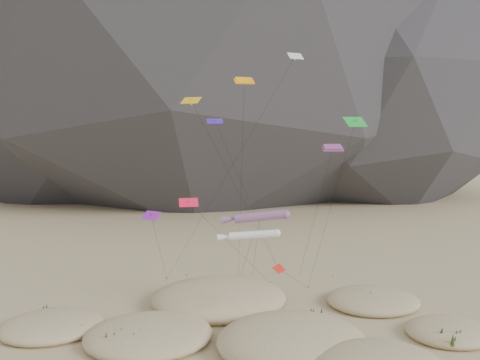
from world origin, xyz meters
TOP-DOWN VIEW (x-y plane):
  - dunes at (-2.55, 3.67)m, footprint 50.94×38.27m
  - dune_grass at (-1.33, 3.27)m, footprint 43.04×29.77m
  - kite_stakes at (1.89, 23.31)m, footprint 23.87×7.94m
  - rainbow_tube_kite at (1.47, 13.64)m, footprint 8.10×10.08m
  - white_tube_kite at (0.36, 12.05)m, footprint 7.24×10.20m
  - orange_parafoil at (0.29, 16.51)m, footprint 2.54×10.43m
  - multi_parafoil at (9.37, 10.60)m, footprint 2.38×14.04m
  - delta_kites at (0.74, 12.18)m, footprint 26.59×21.67m

SIDE VIEW (x-z plane):
  - kite_stakes at x=1.89m, z-range 0.00..0.30m
  - dunes at x=-2.55m, z-range -1.20..2.68m
  - dune_grass at x=-1.33m, z-range 0.07..1.59m
  - white_tube_kite at x=0.36m, z-range 4.25..14.18m
  - rainbow_tube_kite at x=1.47m, z-range 5.06..16.97m
  - delta_kites at x=0.74m, z-range 3.50..33.55m
  - multi_parafoil at x=9.37m, z-range 9.13..28.78m
  - orange_parafoil at x=0.29m, z-range 12.91..40.40m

